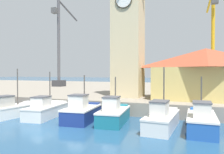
# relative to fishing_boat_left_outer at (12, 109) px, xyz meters

# --- Properties ---
(ground_plane) EXTENTS (300.00, 300.00, 0.00)m
(ground_plane) POSITION_rel_fishing_boat_left_outer_xyz_m (6.37, -2.78, -0.67)
(ground_plane) COLOR navy
(quay_wharf) EXTENTS (120.00, 40.00, 1.25)m
(quay_wharf) POSITION_rel_fishing_boat_left_outer_xyz_m (6.37, 23.96, -0.05)
(quay_wharf) COLOR gray
(quay_wharf) RESTS_ON ground
(fishing_boat_left_outer) EXTENTS (2.55, 4.79, 4.31)m
(fishing_boat_left_outer) POSITION_rel_fishing_boat_left_outer_xyz_m (0.00, 0.00, 0.00)
(fishing_boat_left_outer) COLOR silver
(fishing_boat_left_outer) RESTS_ON ground
(fishing_boat_left_inner) EXTENTS (2.49, 5.08, 4.03)m
(fishing_boat_left_inner) POSITION_rel_fishing_boat_left_outer_xyz_m (2.93, 1.02, -0.00)
(fishing_boat_left_inner) COLOR silver
(fishing_boat_left_inner) RESTS_ON ground
(fishing_boat_mid_left) EXTENTS (2.48, 4.30, 3.75)m
(fishing_boat_mid_left) POSITION_rel_fishing_boat_left_outer_xyz_m (6.68, 0.66, 0.09)
(fishing_boat_mid_left) COLOR navy
(fishing_boat_mid_left) RESTS_ON ground
(fishing_boat_center) EXTENTS (2.34, 4.56, 3.61)m
(fishing_boat_center) POSITION_rel_fishing_boat_left_outer_xyz_m (9.30, 1.00, 0.05)
(fishing_boat_center) COLOR #196B7F
(fishing_boat_center) RESTS_ON ground
(fishing_boat_mid_right) EXTENTS (2.08, 5.08, 4.36)m
(fishing_boat_mid_right) POSITION_rel_fishing_boat_left_outer_xyz_m (13.06, 0.59, 0.02)
(fishing_boat_mid_right) COLOR silver
(fishing_boat_mid_right) RESTS_ON ground
(fishing_boat_right_inner) EXTENTS (1.92, 4.79, 3.68)m
(fishing_boat_right_inner) POSITION_rel_fishing_boat_left_outer_xyz_m (15.64, 0.80, 0.05)
(fishing_boat_right_inner) COLOR #2356A8
(fishing_boat_right_inner) RESTS_ON ground
(clock_tower) EXTENTS (3.63, 3.63, 15.90)m
(clock_tower) POSITION_rel_fishing_boat_left_outer_xyz_m (8.21, 8.62, 8.08)
(clock_tower) COLOR beige
(clock_tower) RESTS_ON quay_wharf
(warehouse_right) EXTENTS (10.44, 6.26, 5.14)m
(warehouse_right) POSITION_rel_fishing_boat_left_outer_xyz_m (16.26, 9.00, 3.21)
(warehouse_right) COLOR tan
(warehouse_right) RESTS_ON quay_wharf
(port_crane_near) EXTENTS (2.00, 9.45, 16.90)m
(port_crane_near) POSITION_rel_fishing_boat_left_outer_xyz_m (-9.61, 21.51, 7.18)
(port_crane_near) COLOR #353539
(port_crane_near) RESTS_ON quay_wharf
(port_crane_far) EXTENTS (2.00, 7.78, 16.28)m
(port_crane_far) POSITION_rel_fishing_boat_left_outer_xyz_m (17.94, 23.93, 6.78)
(port_crane_far) COLOR #976E11
(port_crane_far) RESTS_ON quay_wharf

